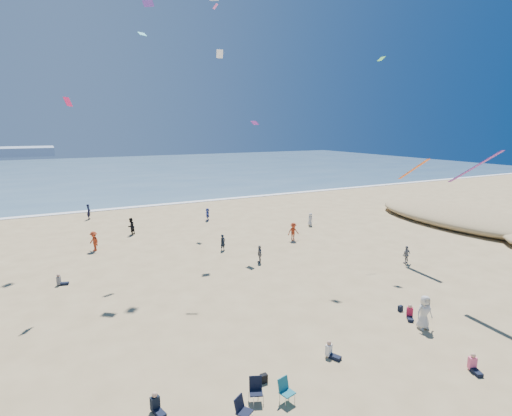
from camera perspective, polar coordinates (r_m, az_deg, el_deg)
ocean at (r=106.44m, az=-23.34°, el=4.71°), size 220.00×100.00×0.06m
surf_line at (r=57.18m, az=-19.30°, el=-0.09°), size 220.00×1.20×0.08m
standing_flyers at (r=33.62m, az=-7.30°, el=-5.98°), size 33.10×46.79×1.90m
seated_group at (r=21.77m, az=2.51°, el=-17.25°), size 18.86×20.64×0.84m
chair_cluster at (r=17.27m, az=1.01°, el=-25.45°), size 2.77×1.61×1.00m
black_backpack at (r=18.81m, az=1.12°, el=-23.15°), size 0.30×0.22×0.38m
navy_bag at (r=26.25m, az=19.93°, el=-13.32°), size 0.28×0.18×0.34m
kites_aloft at (r=28.91m, az=7.92°, el=19.48°), size 38.44×38.09×28.74m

